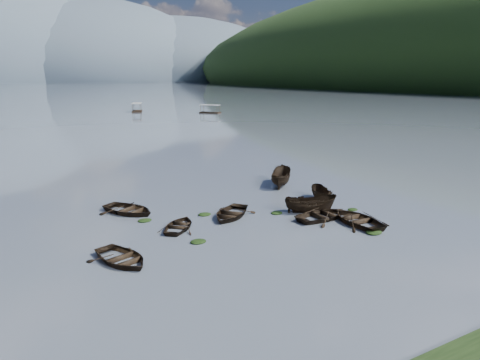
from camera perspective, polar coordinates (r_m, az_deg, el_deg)
ground_plane at (r=29.52m, az=11.40°, el=-8.66°), size 2400.00×2400.00×0.00m
haze_mtn_c at (r=934.18m, az=-19.45°, el=12.31°), size 520.00×520.00×260.00m
haze_mtn_d at (r=980.78m, az=-8.79°, el=12.94°), size 520.00×520.00×220.00m
rowboat_0 at (r=27.65m, az=-15.49°, el=-10.49°), size 4.42×5.26×0.93m
rowboat_1 at (r=32.54m, az=-8.04°, el=-6.36°), size 4.55×4.68×0.79m
rowboat_2 at (r=36.33m, az=9.33°, el=-4.25°), size 4.68×3.27×1.69m
rowboat_3 at (r=34.53m, az=15.35°, el=-5.54°), size 3.80×5.13×1.02m
rowboat_4 at (r=34.91m, az=10.95°, el=-5.08°), size 4.95×3.73×0.97m
rowboat_5 at (r=39.86m, az=10.82°, el=-2.70°), size 2.85×4.16×1.50m
rowboat_6 at (r=36.85m, az=-14.61°, el=-4.27°), size 5.48×5.98×1.01m
rowboat_7 at (r=34.78m, az=-1.26°, el=-4.89°), size 5.73×5.60×0.97m
rowboat_8 at (r=44.71m, az=5.41°, el=-0.71°), size 4.73×5.06×1.95m
weed_clump_0 at (r=29.73m, az=-5.58°, el=-8.28°), size 1.12×0.91×0.24m
weed_clump_1 at (r=35.64m, az=4.91°, el=-4.47°), size 1.02×0.82×0.22m
weed_clump_2 at (r=32.69m, az=17.40°, el=-6.79°), size 1.28×1.02×0.28m
weed_clump_3 at (r=37.65m, az=14.79°, el=-3.89°), size 0.90×0.76×0.20m
weed_clump_4 at (r=38.11m, az=8.60°, el=-3.37°), size 1.29×1.02×0.27m
weed_clump_5 at (r=34.54m, az=-12.58°, el=-5.37°), size 1.09×0.88×0.23m
weed_clump_6 at (r=35.27m, az=-4.75°, el=-4.67°), size 1.09×0.90×0.23m
weed_clump_7 at (r=38.74m, az=7.76°, el=-3.05°), size 1.19×0.95×0.26m
pontoon_centre at (r=140.40m, az=-13.55°, el=8.83°), size 4.94×7.37×2.61m
pontoon_right at (r=131.88m, az=-4.01°, el=8.88°), size 6.05×6.47×2.40m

